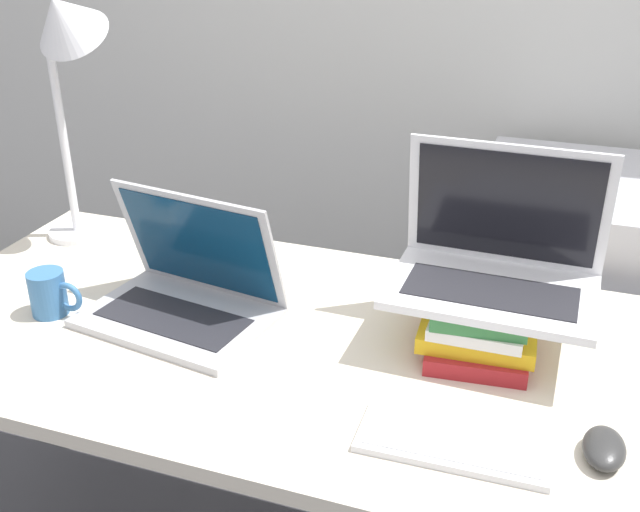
% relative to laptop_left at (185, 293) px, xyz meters
% --- Properties ---
extents(desk, '(1.73, 0.79, 0.73)m').
position_rel_laptop_left_xyz_m(desk, '(0.29, -0.00, -0.12)').
color(desk, beige).
rests_on(desk, ground_plane).
extents(laptop_left, '(0.40, 0.30, 0.25)m').
position_rel_laptop_left_xyz_m(laptop_left, '(0.00, 0.00, 0.00)').
color(laptop_left, '#B2B2B7').
rests_on(laptop_left, desk).
extents(book_stack, '(0.22, 0.28, 0.11)m').
position_rel_laptop_left_xyz_m(book_stack, '(0.58, 0.09, 0.00)').
color(book_stack, maroon).
rests_on(book_stack, desk).
extents(laptop_on_books, '(0.38, 0.25, 0.26)m').
position_rel_laptop_left_xyz_m(laptop_on_books, '(0.59, 0.11, 0.11)').
color(laptop_on_books, silver).
rests_on(laptop_on_books, book_stack).
extents(wireless_keyboard, '(0.30, 0.13, 0.01)m').
position_rel_laptop_left_xyz_m(wireless_keyboard, '(0.58, -0.22, -0.04)').
color(wireless_keyboard, silver).
rests_on(wireless_keyboard, desk).
extents(mouse, '(0.06, 0.10, 0.04)m').
position_rel_laptop_left_xyz_m(mouse, '(0.80, -0.17, -0.03)').
color(mouse, '#2D2D2D').
rests_on(mouse, desk).
extents(mug, '(0.12, 0.07, 0.09)m').
position_rel_laptop_left_xyz_m(mug, '(-0.26, -0.09, -0.00)').
color(mug, teal).
rests_on(mug, desk).
extents(desk_lamp, '(0.23, 0.20, 0.62)m').
position_rel_laptop_left_xyz_m(desk_lamp, '(-0.38, 0.23, 0.42)').
color(desk_lamp, white).
rests_on(desk_lamp, desk).
extents(mini_fridge, '(0.49, 0.61, 0.86)m').
position_rel_laptop_left_xyz_m(mini_fridge, '(0.72, 0.76, -0.35)').
color(mini_fridge, silver).
rests_on(mini_fridge, ground_plane).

